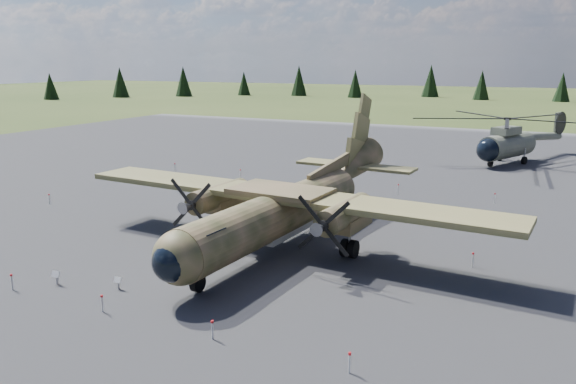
% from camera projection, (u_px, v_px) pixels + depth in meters
% --- Properties ---
extents(ground, '(500.00, 500.00, 0.00)m').
position_uv_depth(ground, '(223.00, 230.00, 38.55)').
color(ground, '#4C5626').
rests_on(ground, ground).
extents(apron, '(120.00, 120.00, 0.04)m').
position_uv_depth(apron, '(286.00, 199.00, 47.33)').
color(apron, slate).
rests_on(apron, ground).
extents(transport_plane, '(28.66, 25.99, 9.44)m').
position_uv_depth(transport_plane, '(289.00, 202.00, 35.16)').
color(transport_plane, '#414425').
rests_on(transport_plane, ground).
extents(helicopter_near, '(27.35, 27.35, 5.28)m').
position_uv_depth(helicopter_near, '(509.00, 131.00, 62.87)').
color(helicopter_near, slate).
rests_on(helicopter_near, ground).
extents(info_placard_left, '(0.49, 0.23, 0.75)m').
position_uv_depth(info_placard_left, '(56.00, 276.00, 28.96)').
color(info_placard_left, gray).
rests_on(info_placard_left, ground).
extents(info_placard_right, '(0.42, 0.18, 0.66)m').
position_uv_depth(info_placard_right, '(118.00, 281.00, 28.37)').
color(info_placard_right, gray).
rests_on(info_placard_right, ground).
extents(barrier_fence, '(33.12, 29.62, 0.85)m').
position_uv_depth(barrier_fence, '(216.00, 222.00, 38.56)').
color(barrier_fence, silver).
rests_on(barrier_fence, ground).
extents(treeline, '(324.61, 329.47, 10.94)m').
position_uv_depth(treeline, '(163.00, 173.00, 33.24)').
color(treeline, black).
rests_on(treeline, ground).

